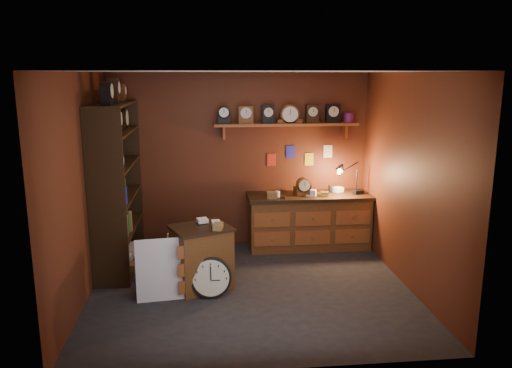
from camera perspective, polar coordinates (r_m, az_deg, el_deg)
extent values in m
plane|color=black|center=(6.49, -0.58, -11.85)|extent=(4.00, 4.00, 0.00)
cube|color=#552614|center=(7.82, -1.84, 2.73)|extent=(4.00, 0.02, 2.70)
cube|color=#552614|center=(4.33, 1.62, -5.32)|extent=(4.00, 0.02, 2.70)
cube|color=#552614|center=(6.21, -19.32, -0.55)|extent=(0.02, 3.60, 2.70)
cube|color=#552614|center=(6.55, 17.08, 0.26)|extent=(0.02, 3.60, 2.70)
cube|color=beige|center=(5.92, -0.64, 12.73)|extent=(4.00, 3.60, 0.02)
cube|color=#964B20|center=(7.68, 3.46, 6.82)|extent=(2.20, 0.30, 0.04)
cube|color=#964B20|center=(7.67, -3.70, 5.91)|extent=(0.04, 0.16, 0.20)
cube|color=#964B20|center=(7.97, 10.16, 5.99)|extent=(0.04, 0.16, 0.20)
cylinder|color=#B21419|center=(7.89, 10.57, 7.48)|extent=(0.16, 0.16, 0.15)
cube|color=#B42516|center=(7.82, -0.74, 2.73)|extent=(0.14, 0.01, 0.20)
cube|color=navy|center=(7.84, 1.45, 3.64)|extent=(0.14, 0.01, 0.20)
cube|color=#B4AC16|center=(7.90, 3.60, 2.80)|extent=(0.14, 0.01, 0.20)
cube|color=silver|center=(7.94, 5.75, 3.69)|extent=(0.14, 0.01, 0.20)
cube|color=black|center=(7.18, -17.30, -0.35)|extent=(0.03, 1.60, 2.30)
cube|color=black|center=(6.39, -16.65, -1.85)|extent=(0.45, 0.03, 2.30)
cube|color=black|center=(7.89, -14.63, 0.94)|extent=(0.45, 0.03, 2.30)
cube|color=black|center=(7.45, -15.04, -8.59)|extent=(0.43, 1.54, 0.03)
cube|color=black|center=(7.29, -15.26, -4.91)|extent=(0.43, 1.54, 0.03)
cube|color=black|center=(7.17, -15.46, -1.48)|extent=(0.43, 1.54, 0.03)
cube|color=black|center=(7.08, -15.67, 2.06)|extent=(0.43, 1.54, 0.03)
cube|color=black|center=(7.02, -15.89, 5.67)|extent=(0.43, 1.54, 0.03)
cube|color=black|center=(6.99, -16.08, 8.76)|extent=(0.43, 1.54, 0.03)
cube|color=brown|center=(7.88, 6.04, -4.37)|extent=(1.86, 0.60, 0.80)
cube|color=black|center=(7.77, 6.11, -1.37)|extent=(1.92, 0.66, 0.05)
cube|color=#964B20|center=(7.59, 6.51, -5.03)|extent=(1.78, 0.02, 0.52)
cylinder|color=black|center=(7.89, 11.37, -1.06)|extent=(0.12, 0.12, 0.02)
cylinder|color=black|center=(7.85, 11.43, 0.29)|extent=(0.02, 0.02, 0.38)
cylinder|color=black|center=(7.74, 10.72, 1.96)|extent=(0.27, 0.09, 0.14)
cone|color=black|center=(7.68, 9.77, 1.61)|extent=(0.18, 0.14, 0.18)
cube|color=brown|center=(6.43, -6.24, -8.43)|extent=(0.83, 0.77, 0.77)
cube|color=black|center=(6.30, -6.33, -5.02)|extent=(0.88, 0.82, 0.03)
cube|color=#964B20|center=(6.17, -6.25, -9.36)|extent=(0.56, 0.25, 0.66)
cylinder|color=black|center=(6.20, -5.18, -10.62)|extent=(0.50, 0.16, 0.51)
cylinder|color=beige|center=(6.17, -5.18, -10.68)|extent=(0.44, 0.10, 0.44)
cube|color=black|center=(6.13, -5.19, -10.12)|extent=(0.01, 0.04, 0.16)
cube|color=black|center=(6.17, -4.65, -10.93)|extent=(0.11, 0.01, 0.01)
cube|color=silver|center=(6.34, -10.77, -12.72)|extent=(0.59, 0.22, 0.76)
cube|color=silver|center=(7.26, -7.53, -7.15)|extent=(0.63, 0.63, 0.50)
cube|color=black|center=(7.03, -7.58, -7.83)|extent=(0.38, 0.18, 0.40)
cube|color=brown|center=(7.13, -14.61, -9.35)|extent=(0.24, 0.21, 0.15)
cube|color=white|center=(6.85, -7.18, -10.05)|extent=(0.23, 0.27, 0.13)
cube|color=brown|center=(7.37, -11.59, -8.36)|extent=(0.28, 0.27, 0.16)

